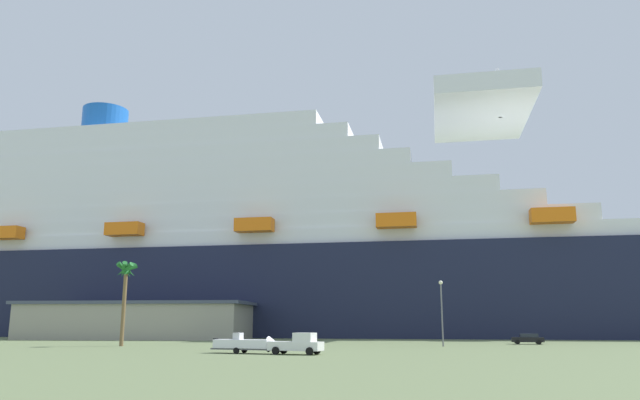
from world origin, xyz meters
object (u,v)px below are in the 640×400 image
small_boat_on_trailer (249,344)px  street_lamp (442,304)px  cruise_ship (202,252)px  pickup_truck (298,344)px  palm_tree (126,278)px  parked_car_black_coupe (528,339)px

small_boat_on_trailer → street_lamp: (20.96, 22.04, 4.77)m
cruise_ship → pickup_truck: cruise_ship is taller
palm_tree → street_lamp: size_ratio=1.31×
cruise_ship → palm_tree: size_ratio=21.57×
pickup_truck → palm_tree: palm_tree is taller
palm_tree → street_lamp: palm_tree is taller
cruise_ship → small_boat_on_trailer: cruise_ship is taller
palm_tree → street_lamp: 44.43m
street_lamp → parked_car_black_coupe: bearing=39.0°
parked_car_black_coupe → small_boat_on_trailer: bearing=-136.2°
cruise_ship → palm_tree: bearing=-79.1°
cruise_ship → palm_tree: cruise_ship is taller
palm_tree → street_lamp: (43.81, 6.51, -3.60)m
palm_tree → parked_car_black_coupe: bearing=16.6°
small_boat_on_trailer → street_lamp: bearing=46.4°
pickup_truck → small_boat_on_trailer: (-5.59, 1.06, -0.08)m
street_lamp → parked_car_black_coupe: 17.13m
cruise_ship → street_lamp: 76.23m
small_boat_on_trailer → cruise_ship: bearing=114.9°
street_lamp → small_boat_on_trailer: bearing=-133.6°
parked_car_black_coupe → cruise_ship: bearing=148.9°
palm_tree → parked_car_black_coupe: (56.58, 16.83, -8.50)m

